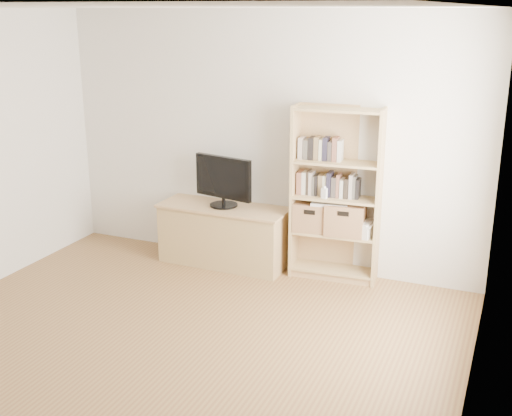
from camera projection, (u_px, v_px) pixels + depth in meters
The scene contains 14 objects.
floor at pixel (138, 376), 4.72m from camera, with size 4.50×5.00×0.01m, color brown.
back_wall at pixel (266, 141), 6.54m from camera, with size 4.50×0.02×2.60m, color silver.
right_wall at pixel (475, 256), 3.50m from camera, with size 0.02×5.00×2.60m, color silver.
ceiling at pixel (115, 7), 3.95m from camera, with size 4.50×5.00×0.01m, color white.
tv_stand at pixel (224, 236), 6.75m from camera, with size 1.33×0.50×0.61m, color #A88356.
bookshelf at pixel (336, 195), 6.23m from camera, with size 0.86×0.31×1.72m, color #A88356.
television at pixel (223, 181), 6.58m from camera, with size 0.67×0.05×0.53m, color black.
books_row_mid at pixel (337, 186), 6.23m from camera, with size 0.80×0.16×0.21m, color brown.
books_row_upper at pixel (319, 150), 6.18m from camera, with size 0.36×0.13×0.19m, color brown.
baby_monitor at pixel (324, 193), 6.17m from camera, with size 0.05×0.03×0.10m, color white.
basket_left at pixel (312, 216), 6.37m from camera, with size 0.35×0.29×0.29m, color olive.
basket_right at pixel (346, 218), 6.27m from camera, with size 0.37×0.31×0.31m, color olive.
laptop at pixel (330, 203), 6.27m from camera, with size 0.36×0.25×0.03m, color silver.
magazine_stack at pixel (365, 229), 6.23m from camera, with size 0.18×0.26×0.12m, color silver.
Camera 1 is at (2.42, -3.47, 2.59)m, focal length 45.00 mm.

